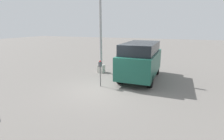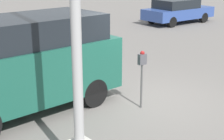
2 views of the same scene
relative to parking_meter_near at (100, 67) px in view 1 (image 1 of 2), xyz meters
name	(u,v)px [view 1 (image 1 of 2)]	position (x,y,z in m)	size (l,w,h in m)	color
ground_plane	(104,89)	(-0.40, -0.38, -1.08)	(80.00, 80.00, 0.00)	slate
parking_meter_near	(100,67)	(0.00, 0.00, 0.00)	(0.21, 0.14, 1.46)	#4C4C4C
lamp_post	(101,39)	(2.78, 1.21, 1.28)	(0.44, 0.44, 6.75)	beige
parked_van	(141,60)	(2.19, -1.74, 0.16)	(4.54, 2.01, 2.29)	#195142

